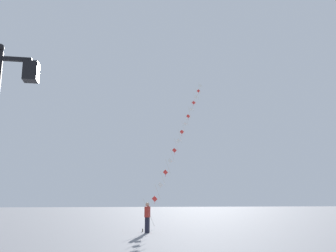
% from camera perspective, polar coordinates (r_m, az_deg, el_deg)
% --- Properties ---
extents(ground_plane, '(160.00, 160.00, 0.00)m').
position_cam_1_polar(ground_plane, '(20.89, -8.54, -16.50)').
color(ground_plane, gray).
extents(kite_train, '(7.93, 15.40, 14.53)m').
position_cam_1_polar(kite_train, '(31.42, 2.14, -1.06)').
color(kite_train, brown).
rests_on(kite_train, ground_plane).
extents(kite_flyer, '(0.40, 0.62, 1.71)m').
position_cam_1_polar(kite_flyer, '(21.57, -3.26, -14.04)').
color(kite_flyer, '#1E1E2D').
rests_on(kite_flyer, ground_plane).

